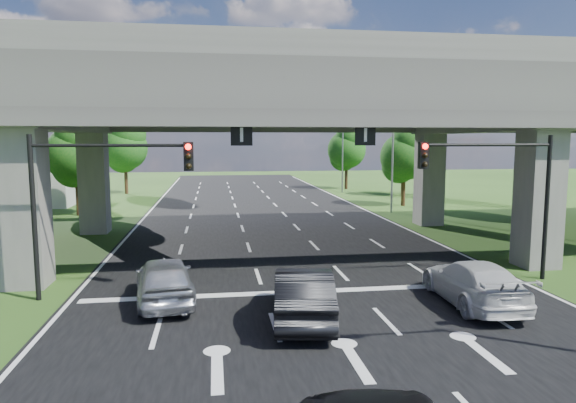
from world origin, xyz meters
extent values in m
plane|color=#254215|center=(0.00, 0.00, 0.00)|extent=(160.00, 160.00, 0.00)
cube|color=black|center=(0.00, 10.00, 0.01)|extent=(18.00, 120.00, 0.03)
cube|color=#373432|center=(0.00, 12.00, 8.00)|extent=(80.00, 15.00, 2.00)
cube|color=#64625C|center=(0.00, 4.75, 9.50)|extent=(80.00, 0.50, 1.00)
cube|color=#64625C|center=(0.00, 19.25, 9.50)|extent=(80.00, 0.50, 1.00)
cube|color=#64625C|center=(-11.00, 6.00, 3.50)|extent=(1.60, 1.60, 7.00)
cube|color=#64625C|center=(-11.00, 18.00, 3.50)|extent=(1.60, 1.60, 7.00)
cube|color=#64625C|center=(11.00, 6.00, 3.50)|extent=(1.60, 1.60, 7.00)
cube|color=#64625C|center=(11.00, 18.00, 3.50)|extent=(1.60, 1.60, 7.00)
cube|color=black|center=(-2.50, 5.00, 6.00)|extent=(0.85, 0.06, 0.85)
cube|color=black|center=(2.50, 5.00, 6.00)|extent=(0.85, 0.06, 0.85)
cylinder|color=black|center=(10.00, 4.00, 3.00)|extent=(0.18, 0.18, 6.00)
cylinder|color=black|center=(7.25, 4.00, 5.60)|extent=(5.50, 0.12, 0.12)
cube|color=black|center=(4.50, 3.82, 5.20)|extent=(0.35, 0.28, 1.05)
sphere|color=#FF0C05|center=(4.50, 3.66, 5.55)|extent=(0.22, 0.22, 0.22)
cylinder|color=black|center=(-10.00, 4.00, 3.00)|extent=(0.18, 0.18, 6.00)
cylinder|color=black|center=(-7.25, 4.00, 5.60)|extent=(5.50, 0.12, 0.12)
cube|color=black|center=(-4.50, 3.82, 5.20)|extent=(0.35, 0.28, 1.05)
sphere|color=#FF0C05|center=(-4.50, 3.66, 5.55)|extent=(0.22, 0.22, 0.22)
cylinder|color=gray|center=(10.50, 24.00, 5.00)|extent=(0.16, 0.16, 10.00)
cylinder|color=gray|center=(9.00, 24.00, 9.70)|extent=(3.00, 0.10, 0.10)
cube|color=gray|center=(7.50, 24.00, 9.60)|extent=(0.60, 0.25, 0.18)
cylinder|color=gray|center=(10.50, 40.00, 5.00)|extent=(0.16, 0.16, 10.00)
cylinder|color=gray|center=(9.00, 40.00, 9.70)|extent=(3.00, 0.10, 0.10)
cube|color=gray|center=(7.50, 40.00, 9.60)|extent=(0.60, 0.25, 0.18)
cylinder|color=black|center=(-14.00, 26.00, 1.65)|extent=(0.36, 0.36, 3.30)
sphere|color=#154F16|center=(-14.00, 26.00, 4.65)|extent=(4.50, 4.50, 4.50)
sphere|color=#154F16|center=(-13.60, 25.70, 6.00)|extent=(3.60, 3.60, 3.60)
sphere|color=#154F16|center=(-14.30, 26.40, 3.75)|extent=(3.30, 3.30, 3.30)
cylinder|color=black|center=(-17.00, 34.00, 1.43)|extent=(0.36, 0.36, 2.86)
sphere|color=#154F16|center=(-17.00, 34.00, 4.03)|extent=(3.90, 3.90, 3.90)
sphere|color=#154F16|center=(-16.60, 33.70, 5.20)|extent=(3.12, 3.12, 3.12)
sphere|color=#154F16|center=(-17.30, 34.40, 3.25)|extent=(2.86, 2.86, 2.86)
cylinder|color=black|center=(-13.00, 42.00, 1.76)|extent=(0.36, 0.36, 3.52)
sphere|color=#154F16|center=(-13.00, 42.00, 4.96)|extent=(4.80, 4.80, 4.80)
sphere|color=#154F16|center=(-12.60, 41.70, 6.40)|extent=(3.84, 3.84, 3.84)
sphere|color=#154F16|center=(-13.30, 42.40, 4.00)|extent=(3.52, 3.52, 3.52)
cylinder|color=black|center=(13.00, 28.00, 1.54)|extent=(0.36, 0.36, 3.08)
sphere|color=#154F16|center=(13.00, 28.00, 4.34)|extent=(4.20, 4.20, 4.20)
sphere|color=#154F16|center=(13.40, 27.70, 5.60)|extent=(3.36, 3.36, 3.36)
sphere|color=#154F16|center=(12.70, 28.40, 3.50)|extent=(3.08, 3.08, 3.08)
cylinder|color=black|center=(16.00, 36.00, 1.43)|extent=(0.36, 0.36, 2.86)
sphere|color=#154F16|center=(16.00, 36.00, 4.03)|extent=(3.90, 3.90, 3.90)
sphere|color=#154F16|center=(16.40, 35.70, 5.20)|extent=(3.12, 3.12, 3.12)
sphere|color=#154F16|center=(15.70, 36.40, 3.25)|extent=(2.86, 2.86, 2.86)
cylinder|color=black|center=(12.00, 44.00, 1.65)|extent=(0.36, 0.36, 3.30)
sphere|color=#154F16|center=(12.00, 44.00, 4.65)|extent=(4.50, 4.50, 4.50)
sphere|color=#154F16|center=(12.40, 43.70, 6.00)|extent=(3.60, 3.60, 3.60)
sphere|color=#154F16|center=(11.70, 44.40, 3.75)|extent=(3.30, 3.30, 3.30)
imported|color=#B3B6BB|center=(-5.40, 3.00, 0.86)|extent=(2.60, 5.07, 1.65)
imported|color=black|center=(-0.82, 0.50, 0.88)|extent=(2.48, 5.33, 1.69)
imported|color=silver|center=(5.40, 1.23, 0.80)|extent=(2.40, 5.41, 1.54)
camera|label=1|loc=(-3.60, -15.25, 5.79)|focal=32.00mm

